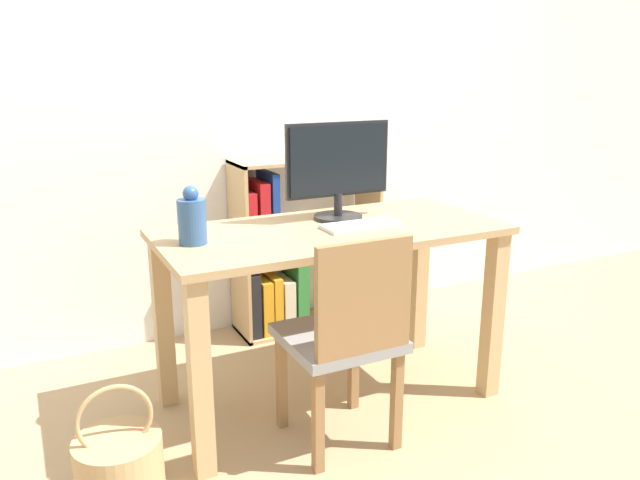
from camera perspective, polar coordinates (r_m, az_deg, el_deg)
The scene contains 9 objects.
ground_plane at distance 2.80m, azimuth 0.94°, elevation -14.18°, with size 10.00×10.00×0.00m, color tan.
wall_back at distance 3.30m, azimuth -6.79°, elevation 13.96°, with size 8.00×0.05×2.60m.
desk at distance 2.55m, azimuth 1.00°, elevation -2.07°, with size 1.39×0.65×0.76m.
monitor at distance 2.61m, azimuth 1.68°, elevation 6.81°, with size 0.47×0.21×0.41m.
keyboard at distance 2.52m, azimuth 3.82°, elevation 1.34°, with size 0.32×0.14×0.02m.
vase at distance 2.31m, azimuth -11.62°, elevation 1.89°, with size 0.10×0.10×0.21m.
chair at distance 2.28m, azimuth 2.40°, elevation -8.59°, with size 0.40×0.40×0.84m.
bookshelf at distance 3.33m, azimuth -3.35°, elevation -1.82°, with size 0.78×0.28×0.93m.
basket at distance 2.31m, azimuth -17.89°, elevation -18.87°, with size 0.29×0.29×0.40m.
Camera 1 is at (-1.12, -2.15, 1.39)m, focal length 35.00 mm.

